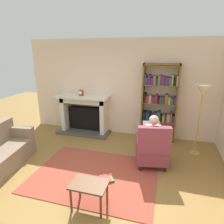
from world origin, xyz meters
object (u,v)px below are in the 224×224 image
Objects in this scene: armchair_reading at (152,148)px; floor_lamp at (202,96)px; fireplace at (85,113)px; seated_reader at (152,137)px; side_table at (89,187)px; mantel_clock at (81,93)px; bookshelf at (159,104)px.

floor_lamp reaches higher than armchair_reading.
armchair_reading is 0.58× the size of floor_lamp.
fireplace is 0.93× the size of floor_lamp.
armchair_reading is at bearing 90.00° from seated_reader.
side_table is at bearing -65.41° from fireplace.
side_table is at bearing -63.96° from mantel_clock.
armchair_reading is at bearing 59.93° from side_table.
seated_reader is at bearing -28.81° from mantel_clock.
mantel_clock is 3.15m from floor_lamp.
armchair_reading is 1.65m from side_table.
mantel_clock is 0.29× the size of side_table.
armchair_reading is (2.12, -1.39, -0.17)m from fireplace.
side_table is (-0.86, -2.85, -0.63)m from bookshelf.
armchair_reading is at bearing -138.84° from floor_lamp.
mantel_clock is at bearing 171.74° from floor_lamp.
mantel_clock is at bearing -42.95° from armchair_reading.
seated_reader reaches higher than armchair_reading.
fireplace is 1.36× the size of seated_reader.
floor_lamp is at bearing -8.26° from mantel_clock.
seated_reader is 0.69× the size of floor_lamp.
floor_lamp is (0.92, -0.59, 0.40)m from bookshelf.
seated_reader reaches higher than fireplace.
seated_reader is (-0.02, 0.11, 0.20)m from armchair_reading.
mantel_clock reaches higher than side_table.
mantel_clock is 0.10× the size of floor_lamp.
bookshelf is at bearing 0.89° from fireplace.
floor_lamp is at bearing -10.22° from fireplace.
fireplace is at bearing -43.44° from seated_reader.
bookshelf reaches higher than seated_reader.
fireplace is 2.54m from armchair_reading.
floor_lamp is (0.98, 0.72, 0.79)m from seated_reader.
floor_lamp is (0.95, 0.83, 0.98)m from armchair_reading.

